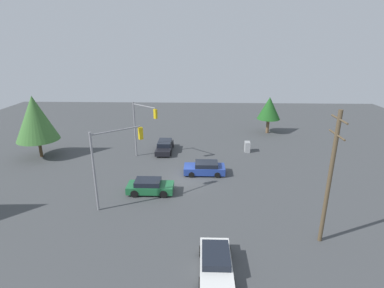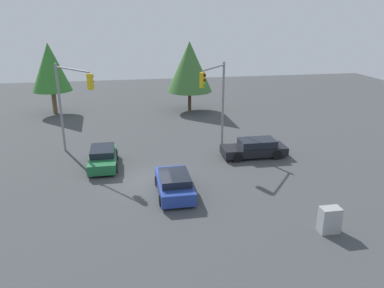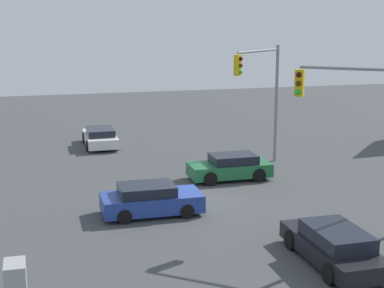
# 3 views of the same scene
# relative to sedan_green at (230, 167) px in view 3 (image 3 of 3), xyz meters

# --- Properties ---
(ground_plane) EXTENTS (80.00, 80.00, 0.00)m
(ground_plane) POSITION_rel_sedan_green_xyz_m (-3.14, 3.23, -0.65)
(ground_plane) COLOR #424447
(sedan_green) EXTENTS (1.98, 4.24, 1.32)m
(sedan_green) POSITION_rel_sedan_green_xyz_m (0.00, 0.00, 0.00)
(sedan_green) COLOR #1E6638
(sedan_green) RESTS_ON ground_plane
(sedan_dark) EXTENTS (4.80, 1.98, 1.34)m
(sedan_dark) POSITION_rel_sedan_green_xyz_m (-11.12, 0.04, 0.00)
(sedan_dark) COLOR black
(sedan_dark) RESTS_ON ground_plane
(sedan_blue) EXTENTS (2.06, 4.30, 1.34)m
(sedan_blue) POSITION_rel_sedan_green_xyz_m (-4.37, 5.11, -0.00)
(sedan_blue) COLOR #233D93
(sedan_blue) RESTS_ON ground_plane
(sedan_white) EXTENTS (4.42, 2.04, 1.23)m
(sedan_white) POSITION_rel_sedan_green_xyz_m (9.80, 5.66, -0.04)
(sedan_white) COLOR silver
(sedan_white) RESTS_ON ground_plane
(traffic_signal_main) EXTENTS (2.99, 3.66, 6.78)m
(traffic_signal_main) POSITION_rel_sedan_green_xyz_m (2.04, -2.52, 4.01)
(traffic_signal_main) COLOR gray
(traffic_signal_main) RESTS_ON ground_plane
(traffic_signal_cross) EXTENTS (2.61, 3.20, 6.70)m
(traffic_signal_cross) POSITION_rel_sedan_green_xyz_m (-8.55, -2.09, 3.92)
(traffic_signal_cross) COLOR gray
(traffic_signal_cross) RESTS_ON ground_plane
(electrical_cabinet) EXTENTS (0.99, 0.63, 1.32)m
(electrical_cabinet) POSITION_rel_sedan_green_xyz_m (-11.30, 10.55, 0.01)
(electrical_cabinet) COLOR #9EA0A3
(electrical_cabinet) RESTS_ON ground_plane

